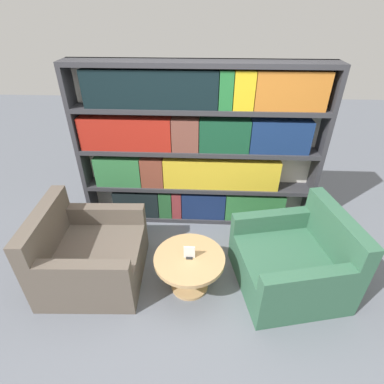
{
  "coord_description": "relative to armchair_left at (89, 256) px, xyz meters",
  "views": [
    {
      "loc": [
        0.08,
        -1.79,
        2.45
      ],
      "look_at": [
        -0.04,
        0.72,
        0.81
      ],
      "focal_mm": 28.0,
      "sensor_mm": 36.0,
      "label": 1
    }
  ],
  "objects": [
    {
      "name": "ground_plane",
      "position": [
        1.06,
        -0.31,
        -0.27
      ],
      "size": [
        14.0,
        14.0,
        0.0
      ],
      "primitive_type": "plane",
      "color": "slate"
    },
    {
      "name": "bookshelf",
      "position": [
        1.04,
        1.06,
        0.7
      ],
      "size": [
        2.8,
        0.3,
        1.93
      ],
      "color": "silver",
      "rests_on": "ground_plane"
    },
    {
      "name": "armchair_left",
      "position": [
        0.0,
        0.0,
        0.0
      ],
      "size": [
        0.98,
        0.98,
        0.82
      ],
      "rotation": [
        0.0,
        0.0,
        1.61
      ],
      "color": "brown",
      "rests_on": "ground_plane"
    },
    {
      "name": "armchair_right",
      "position": [
        2.03,
        0.01,
        0.0
      ],
      "size": [
        1.12,
        1.11,
        0.82
      ],
      "rotation": [
        0.0,
        0.0,
        -1.36
      ],
      "color": "#336047",
      "rests_on": "ground_plane"
    },
    {
      "name": "coffee_table",
      "position": [
        1.02,
        -0.09,
        0.02
      ],
      "size": [
        0.68,
        0.68,
        0.4
      ],
      "color": "tan",
      "rests_on": "ground_plane"
    },
    {
      "name": "table_sign",
      "position": [
        1.02,
        -0.09,
        0.18
      ],
      "size": [
        0.1,
        0.06,
        0.13
      ],
      "color": "black",
      "rests_on": "coffee_table"
    }
  ]
}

